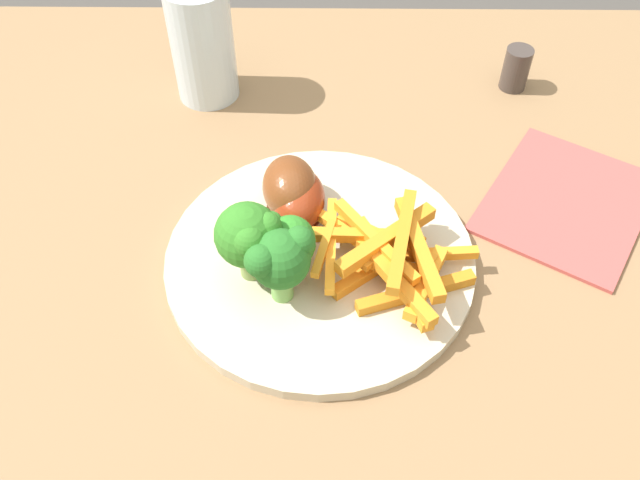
{
  "coord_description": "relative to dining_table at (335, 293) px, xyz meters",
  "views": [
    {
      "loc": [
        -0.01,
        -0.42,
        1.2
      ],
      "look_at": [
        -0.01,
        -0.04,
        0.75
      ],
      "focal_mm": 38.44,
      "sensor_mm": 36.0,
      "label": 1
    }
  ],
  "objects": [
    {
      "name": "carrot_fries_pile",
      "position": [
        0.04,
        -0.06,
        0.13
      ],
      "size": [
        0.16,
        0.15,
        0.04
      ],
      "color": "orange",
      "rests_on": "dinner_plate"
    },
    {
      "name": "napkin",
      "position": [
        0.22,
        0.04,
        0.1
      ],
      "size": [
        0.21,
        0.22,
        0.0
      ],
      "primitive_type": "cube",
      "rotation": [
        0.0,
        0.0,
        1.02
      ],
      "color": "#B74C47",
      "rests_on": "dining_table"
    },
    {
      "name": "dining_table",
      "position": [
        0.0,
        0.0,
        0.0
      ],
      "size": [
        1.23,
        0.78,
        0.72
      ],
      "color": "#8E6B47",
      "rests_on": "ground_plane"
    },
    {
      "name": "water_glass",
      "position": [
        -0.14,
        0.21,
        0.16
      ],
      "size": [
        0.07,
        0.07,
        0.13
      ],
      "primitive_type": "cylinder",
      "color": "silver",
      "rests_on": "dining_table"
    },
    {
      "name": "chicken_drumstick_far",
      "position": [
        -0.04,
        0.0,
        0.13
      ],
      "size": [
        0.05,
        0.12,
        0.04
      ],
      "color": "#621A0B",
      "rests_on": "dinner_plate"
    },
    {
      "name": "dinner_plate",
      "position": [
        -0.01,
        -0.04,
        0.1
      ],
      "size": [
        0.27,
        0.27,
        0.01
      ],
      "primitive_type": "cylinder",
      "color": "beige",
      "rests_on": "dining_table"
    },
    {
      "name": "chicken_drumstick_near",
      "position": [
        -0.04,
        0.02,
        0.13
      ],
      "size": [
        0.06,
        0.12,
        0.05
      ],
      "color": "#50220F",
      "rests_on": "dinner_plate"
    },
    {
      "name": "broccoli_floret_middle",
      "position": [
        -0.05,
        -0.08,
        0.16
      ],
      "size": [
        0.06,
        0.06,
        0.07
      ],
      "color": "#7AB257",
      "rests_on": "dinner_plate"
    },
    {
      "name": "broccoli_floret_front",
      "position": [
        -0.07,
        -0.06,
        0.16
      ],
      "size": [
        0.06,
        0.06,
        0.08
      ],
      "color": "#879E53",
      "rests_on": "dinner_plate"
    },
    {
      "name": "broccoli_floret_back",
      "position": [
        -0.04,
        -0.05,
        0.14
      ],
      "size": [
        0.04,
        0.05,
        0.06
      ],
      "color": "#8AB44F",
      "rests_on": "dinner_plate"
    },
    {
      "name": "pepper_shaker",
      "position": [
        0.2,
        0.22,
        0.12
      ],
      "size": [
        0.03,
        0.03,
        0.05
      ],
      "primitive_type": "cylinder",
      "color": "#423833",
      "rests_on": "dining_table"
    }
  ]
}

